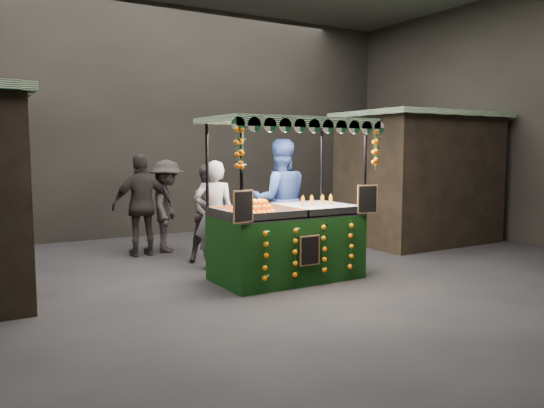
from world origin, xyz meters
TOP-DOWN VIEW (x-y plane):
  - ground at (0.00, 0.00)m, footprint 12.00×12.00m
  - market_hall at (0.00, 0.00)m, footprint 12.10×10.10m
  - neighbour_stall_right at (4.40, 1.50)m, footprint 3.00×2.20m
  - juice_stall at (0.37, 0.06)m, footprint 2.38×1.40m
  - vendor_grey at (-0.27, 1.21)m, footprint 0.73×0.62m
  - vendor_blue at (0.92, 1.20)m, footprint 1.18×1.04m
  - shopper_1 at (-0.06, 1.80)m, footprint 0.84×0.68m
  - shopper_2 at (-0.91, 2.83)m, footprint 1.06×0.47m
  - shopper_3 at (-0.41, 2.97)m, footprint 1.04×1.25m

SIDE VIEW (x-z plane):
  - ground at x=0.00m, z-range 0.00..0.00m
  - juice_stall at x=0.37m, z-range -0.44..1.87m
  - shopper_1 at x=-0.06m, z-range 0.00..1.62m
  - shopper_3 at x=-0.41m, z-range 0.00..1.68m
  - vendor_grey at x=-0.27m, z-range 0.00..1.70m
  - shopper_2 at x=-0.91m, z-range 0.00..1.79m
  - vendor_blue at x=0.92m, z-range 0.00..2.04m
  - neighbour_stall_right at x=4.40m, z-range 0.01..2.61m
  - market_hall at x=0.00m, z-range 0.86..5.91m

